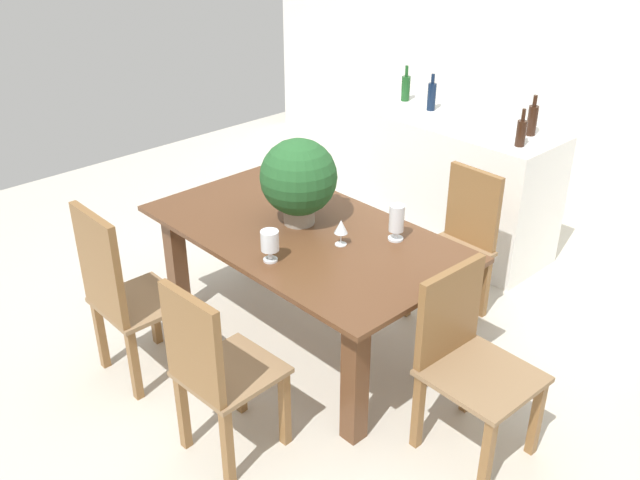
{
  "coord_description": "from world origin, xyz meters",
  "views": [
    {
      "loc": [
        2.59,
        -2.37,
        2.53
      ],
      "look_at": [
        0.07,
        0.0,
        0.69
      ],
      "focal_mm": 39.29,
      "sensor_mm": 36.0,
      "label": 1
    }
  ],
  "objects_px": {
    "wine_glass": "(341,228)",
    "flower_centerpiece": "(299,178)",
    "dining_table": "(304,253)",
    "chair_near_left": "(120,290)",
    "kitchen_counter": "(447,181)",
    "wine_bottle_tall": "(432,96)",
    "wine_bottle_green": "(521,132)",
    "chair_far_right": "(460,239)",
    "chair_foot_end": "(466,354)",
    "crystal_vase_center_near": "(397,220)",
    "crystal_vase_left": "(270,242)",
    "wine_bottle_clear": "(406,88)",
    "chair_near_right": "(214,368)",
    "wine_bottle_amber": "(532,120)"
  },
  "relations": [
    {
      "from": "wine_glass",
      "to": "wine_bottle_amber",
      "type": "distance_m",
      "value": 1.76
    },
    {
      "from": "dining_table",
      "to": "chair_foot_end",
      "type": "bearing_deg",
      "value": 0.17
    },
    {
      "from": "chair_far_right",
      "to": "wine_bottle_tall",
      "type": "xyz_separation_m",
      "value": [
        -0.92,
        0.81,
        0.54
      ]
    },
    {
      "from": "wine_bottle_clear",
      "to": "wine_bottle_tall",
      "type": "relative_size",
      "value": 1.0
    },
    {
      "from": "wine_bottle_green",
      "to": "wine_bottle_amber",
      "type": "relative_size",
      "value": 0.9
    },
    {
      "from": "flower_centerpiece",
      "to": "wine_glass",
      "type": "bearing_deg",
      "value": -2.38
    },
    {
      "from": "chair_near_left",
      "to": "wine_bottle_green",
      "type": "distance_m",
      "value": 2.65
    },
    {
      "from": "kitchen_counter",
      "to": "wine_bottle_tall",
      "type": "height_order",
      "value": "wine_bottle_tall"
    },
    {
      "from": "chair_far_right",
      "to": "chair_foot_end",
      "type": "relative_size",
      "value": 1.02
    },
    {
      "from": "chair_near_left",
      "to": "wine_bottle_amber",
      "type": "xyz_separation_m",
      "value": [
        0.71,
        2.72,
        0.49
      ]
    },
    {
      "from": "flower_centerpiece",
      "to": "crystal_vase_center_near",
      "type": "relative_size",
      "value": 2.44
    },
    {
      "from": "chair_foot_end",
      "to": "wine_bottle_tall",
      "type": "bearing_deg",
      "value": 45.31
    },
    {
      "from": "chair_far_right",
      "to": "chair_foot_end",
      "type": "xyz_separation_m",
      "value": [
        0.72,
        -0.92,
        -0.0
      ]
    },
    {
      "from": "crystal_vase_center_near",
      "to": "kitchen_counter",
      "type": "bearing_deg",
      "value": 116.28
    },
    {
      "from": "crystal_vase_center_near",
      "to": "chair_near_left",
      "type": "bearing_deg",
      "value": -124.34
    },
    {
      "from": "chair_foot_end",
      "to": "crystal_vase_center_near",
      "type": "xyz_separation_m",
      "value": [
        -0.71,
        0.29,
        0.35
      ]
    },
    {
      "from": "dining_table",
      "to": "chair_near_left",
      "type": "distance_m",
      "value": 1.02
    },
    {
      "from": "crystal_vase_center_near",
      "to": "wine_glass",
      "type": "xyz_separation_m",
      "value": [
        -0.16,
        -0.26,
        -0.02
      ]
    },
    {
      "from": "chair_foot_end",
      "to": "wine_bottle_amber",
      "type": "bearing_deg",
      "value": 26.87
    },
    {
      "from": "flower_centerpiece",
      "to": "wine_bottle_tall",
      "type": "height_order",
      "value": "flower_centerpiece"
    },
    {
      "from": "chair_near_right",
      "to": "wine_bottle_green",
      "type": "relative_size",
      "value": 3.89
    },
    {
      "from": "wine_glass",
      "to": "wine_bottle_amber",
      "type": "xyz_separation_m",
      "value": [
        0.04,
        1.75,
        0.21
      ]
    },
    {
      "from": "wine_bottle_amber",
      "to": "crystal_vase_left",
      "type": "bearing_deg",
      "value": -94.33
    },
    {
      "from": "dining_table",
      "to": "crystal_vase_center_near",
      "type": "bearing_deg",
      "value": 34.59
    },
    {
      "from": "kitchen_counter",
      "to": "wine_bottle_clear",
      "type": "height_order",
      "value": "wine_bottle_clear"
    },
    {
      "from": "dining_table",
      "to": "crystal_vase_center_near",
      "type": "distance_m",
      "value": 0.58
    },
    {
      "from": "chair_near_right",
      "to": "wine_bottle_amber",
      "type": "bearing_deg",
      "value": -90.33
    },
    {
      "from": "crystal_vase_left",
      "to": "wine_bottle_clear",
      "type": "xyz_separation_m",
      "value": [
        -0.93,
        2.13,
        0.2
      ]
    },
    {
      "from": "chair_far_right",
      "to": "crystal_vase_left",
      "type": "height_order",
      "value": "chair_far_right"
    },
    {
      "from": "kitchen_counter",
      "to": "wine_bottle_amber",
      "type": "distance_m",
      "value": 0.81
    },
    {
      "from": "crystal_vase_left",
      "to": "crystal_vase_center_near",
      "type": "bearing_deg",
      "value": 66.07
    },
    {
      "from": "wine_glass",
      "to": "flower_centerpiece",
      "type": "bearing_deg",
      "value": 177.62
    },
    {
      "from": "chair_near_right",
      "to": "wine_bottle_tall",
      "type": "height_order",
      "value": "wine_bottle_tall"
    },
    {
      "from": "chair_near_right",
      "to": "wine_bottle_amber",
      "type": "xyz_separation_m",
      "value": [
        -0.12,
        2.71,
        0.54
      ]
    },
    {
      "from": "wine_bottle_tall",
      "to": "chair_foot_end",
      "type": "bearing_deg",
      "value": -46.51
    },
    {
      "from": "wine_glass",
      "to": "wine_bottle_clear",
      "type": "distance_m",
      "value": 2.05
    },
    {
      "from": "wine_bottle_tall",
      "to": "wine_bottle_green",
      "type": "bearing_deg",
      "value": -11.77
    },
    {
      "from": "chair_far_right",
      "to": "wine_bottle_clear",
      "type": "relative_size",
      "value": 3.52
    },
    {
      "from": "chair_near_left",
      "to": "wine_bottle_clear",
      "type": "height_order",
      "value": "wine_bottle_clear"
    },
    {
      "from": "wine_bottle_green",
      "to": "dining_table",
      "type": "bearing_deg",
      "value": -103.35
    },
    {
      "from": "wine_bottle_tall",
      "to": "kitchen_counter",
      "type": "bearing_deg",
      "value": -12.8
    },
    {
      "from": "flower_centerpiece",
      "to": "crystal_vase_left",
      "type": "xyz_separation_m",
      "value": [
        0.23,
        -0.4,
        -0.16
      ]
    },
    {
      "from": "wine_bottle_clear",
      "to": "wine_bottle_tall",
      "type": "distance_m",
      "value": 0.29
    },
    {
      "from": "chair_near_right",
      "to": "wine_bottle_clear",
      "type": "relative_size",
      "value": 3.56
    },
    {
      "from": "wine_bottle_tall",
      "to": "crystal_vase_left",
      "type": "bearing_deg",
      "value": -72.81
    },
    {
      "from": "chair_near_right",
      "to": "wine_bottle_clear",
      "type": "distance_m",
      "value": 3.01
    },
    {
      "from": "dining_table",
      "to": "wine_bottle_tall",
      "type": "bearing_deg",
      "value": 106.28
    },
    {
      "from": "wine_bottle_tall",
      "to": "wine_glass",
      "type": "bearing_deg",
      "value": -65.63
    },
    {
      "from": "wine_bottle_green",
      "to": "chair_near_left",
      "type": "bearing_deg",
      "value": -107.46
    },
    {
      "from": "kitchen_counter",
      "to": "dining_table",
      "type": "bearing_deg",
      "value": -81.3
    }
  ]
}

